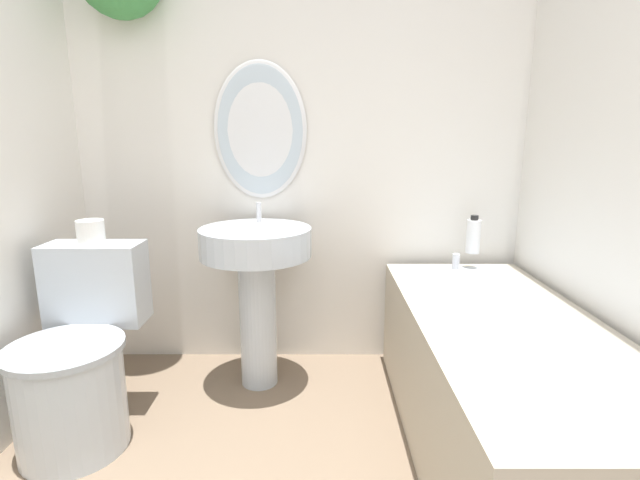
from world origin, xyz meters
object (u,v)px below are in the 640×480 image
(shampoo_bottle, at_px, (473,236))
(toilet, at_px, (78,364))
(bathtub, at_px, (502,384))
(toilet_paper_roll, at_px, (91,232))
(pedestal_sink, at_px, (257,271))

(shampoo_bottle, bearing_deg, toilet, -160.90)
(toilet, bearing_deg, bathtub, -3.50)
(toilet, height_order, toilet_paper_roll, toilet_paper_roll)
(shampoo_bottle, bearing_deg, pedestal_sink, -170.60)
(toilet, bearing_deg, pedestal_sink, 32.67)
(bathtub, xyz_separation_m, shampoo_bottle, (0.09, 0.70, 0.43))
(pedestal_sink, distance_m, shampoo_bottle, 1.10)
(bathtub, xyz_separation_m, toilet_paper_roll, (-1.65, 0.31, 0.52))
(pedestal_sink, bearing_deg, bathtub, -27.92)
(toilet, height_order, bathtub, toilet)
(pedestal_sink, distance_m, toilet_paper_roll, 0.73)
(pedestal_sink, height_order, bathtub, pedestal_sink)
(pedestal_sink, xyz_separation_m, shampoo_bottle, (1.08, 0.18, 0.13))
(pedestal_sink, xyz_separation_m, toilet_paper_roll, (-0.66, -0.21, 0.23))
(toilet_paper_roll, bearing_deg, toilet, -90.00)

